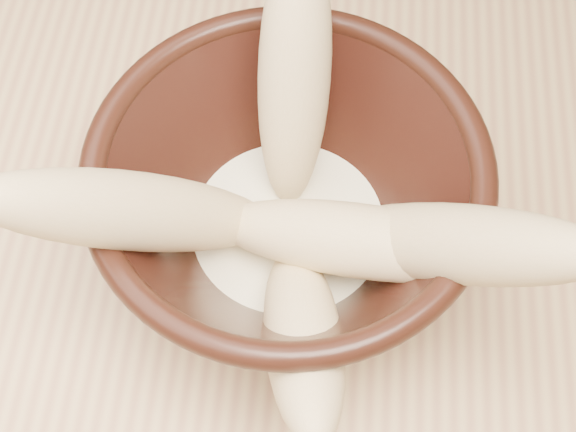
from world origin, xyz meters
name	(u,v)px	position (x,y,z in m)	size (l,w,h in m)	color
table	(264,295)	(0.00, 0.00, 0.67)	(1.20, 0.80, 0.75)	tan
bowl	(288,208)	(0.02, 0.00, 0.82)	(0.23, 0.23, 0.13)	black
milk_puddle	(288,231)	(0.02, 0.00, 0.79)	(0.13, 0.13, 0.02)	#EFEAC0
banana_upright	(294,78)	(0.02, 0.06, 0.87)	(0.04, 0.04, 0.17)	tan
banana_left	(143,212)	(-0.06, -0.04, 0.87)	(0.04, 0.04, 0.20)	tan
banana_right	(442,243)	(0.10, -0.04, 0.87)	(0.04, 0.04, 0.20)	tan
banana_across	(353,240)	(0.06, -0.03, 0.84)	(0.04, 0.04, 0.17)	tan
banana_front	(303,336)	(0.03, -0.09, 0.83)	(0.04, 0.04, 0.15)	tan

